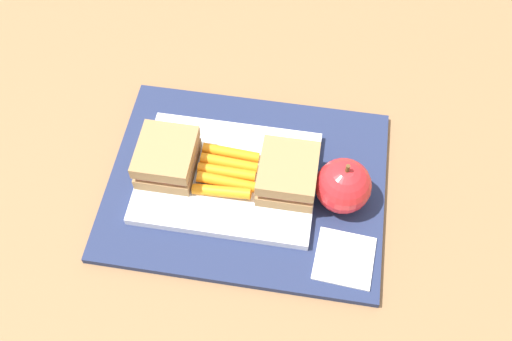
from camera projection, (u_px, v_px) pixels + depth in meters
ground_plane at (247, 186)px, 0.78m from camera, size 2.40×2.40×0.00m
lunchbag_mat at (247, 184)px, 0.77m from camera, size 0.36×0.28×0.01m
food_tray at (228, 177)px, 0.77m from camera, size 0.23×0.17×0.01m
sandwich_half_left at (167, 158)px, 0.75m from camera, size 0.07×0.08×0.04m
sandwich_half_right at (288, 174)px, 0.74m from camera, size 0.07×0.08×0.04m
carrot_sticks_bundle at (227, 172)px, 0.76m from camera, size 0.08×0.07×0.02m
apple at (343, 186)px, 0.73m from camera, size 0.07×0.07×0.08m
paper_napkin at (344, 258)px, 0.71m from camera, size 0.07×0.07×0.00m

